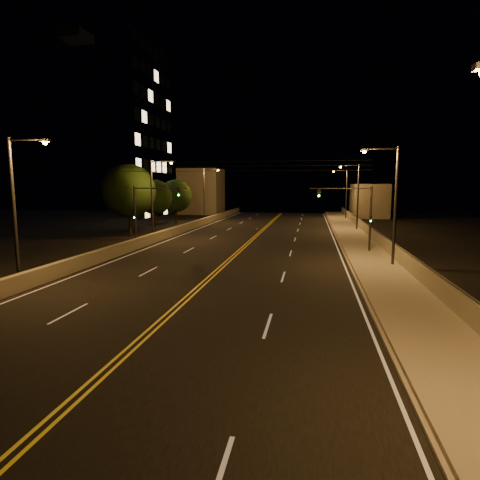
% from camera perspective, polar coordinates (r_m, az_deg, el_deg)
% --- Properties ---
extents(road, '(18.00, 120.00, 0.02)m').
position_cam_1_polar(road, '(26.67, -3.49, -4.63)').
color(road, black).
rests_on(road, ground).
extents(sidewalk, '(3.60, 120.00, 0.30)m').
position_cam_1_polar(sidewalk, '(26.34, 20.09, -4.95)').
color(sidewalk, gray).
rests_on(sidewalk, ground).
extents(curb, '(0.14, 120.00, 0.15)m').
position_cam_1_polar(curb, '(26.09, 16.03, -5.06)').
color(curb, gray).
rests_on(curb, ground).
extents(parapet_wall, '(0.30, 120.00, 1.00)m').
position_cam_1_polar(parapet_wall, '(26.55, 23.67, -3.60)').
color(parapet_wall, gray).
rests_on(parapet_wall, sidewalk).
extents(jersey_barrier, '(0.45, 120.00, 0.96)m').
position_cam_1_polar(jersey_barrier, '(30.19, -21.20, -2.79)').
color(jersey_barrier, gray).
rests_on(jersey_barrier, ground).
extents(distant_building_right, '(6.00, 10.00, 5.99)m').
position_cam_1_polar(distant_building_right, '(77.54, 17.85, 5.37)').
color(distant_building_right, gray).
rests_on(distant_building_right, ground).
extents(distant_building_left, '(8.00, 8.00, 9.07)m').
position_cam_1_polar(distant_building_left, '(82.63, -5.48, 6.89)').
color(distant_building_left, gray).
rests_on(distant_building_left, ground).
extents(parapet_rail, '(0.06, 120.00, 0.06)m').
position_cam_1_polar(parapet_rail, '(26.45, 23.74, -2.47)').
color(parapet_rail, black).
rests_on(parapet_rail, parapet_wall).
extents(lane_markings, '(17.32, 116.00, 0.00)m').
position_cam_1_polar(lane_markings, '(26.60, -3.53, -4.64)').
color(lane_markings, silver).
rests_on(lane_markings, road).
extents(streetlight_1, '(2.55, 0.28, 8.34)m').
position_cam_1_polar(streetlight_1, '(29.28, 20.72, 5.57)').
color(streetlight_1, '#2D2D33').
rests_on(streetlight_1, ground).
extents(streetlight_2, '(2.55, 0.28, 8.34)m').
position_cam_1_polar(streetlight_2, '(51.94, 16.12, 6.50)').
color(streetlight_2, '#2D2D33').
rests_on(streetlight_2, ground).
extents(streetlight_3, '(2.55, 0.28, 8.34)m').
position_cam_1_polar(streetlight_3, '(68.71, 14.67, 6.79)').
color(streetlight_3, '#2D2D33').
rests_on(streetlight_3, ground).
extents(streetlight_4, '(2.55, 0.28, 8.34)m').
position_cam_1_polar(streetlight_4, '(25.51, -29.03, 4.85)').
color(streetlight_4, '#2D2D33').
rests_on(streetlight_4, ground).
extents(streetlight_5, '(2.55, 0.28, 8.34)m').
position_cam_1_polar(streetlight_5, '(42.70, -12.06, 6.43)').
color(streetlight_5, '#2D2D33').
rests_on(streetlight_5, ground).
extents(streetlight_6, '(2.55, 0.28, 8.34)m').
position_cam_1_polar(streetlight_6, '(62.25, -4.87, 6.93)').
color(streetlight_6, '#2D2D33').
rests_on(streetlight_6, ground).
extents(traffic_signal_right, '(5.11, 0.31, 5.68)m').
position_cam_1_polar(traffic_signal_right, '(34.79, 16.40, 3.99)').
color(traffic_signal_right, '#2D2D33').
rests_on(traffic_signal_right, ground).
extents(traffic_signal_left, '(5.11, 0.31, 5.68)m').
position_cam_1_polar(traffic_signal_left, '(37.66, -13.27, 4.36)').
color(traffic_signal_left, '#2D2D33').
rests_on(traffic_signal_left, ground).
extents(overhead_wires, '(22.00, 0.03, 0.83)m').
position_cam_1_polar(overhead_wires, '(35.40, 0.08, 10.47)').
color(overhead_wires, black).
extents(building_tower, '(24.00, 15.00, 28.02)m').
position_cam_1_polar(building_tower, '(67.20, -21.84, 13.80)').
color(building_tower, gray).
rests_on(building_tower, ground).
extents(tree_0, '(6.00, 6.00, 8.13)m').
position_cam_1_polar(tree_0, '(47.07, -15.50, 6.74)').
color(tree_0, black).
rests_on(tree_0, ground).
extents(tree_1, '(4.83, 4.83, 6.54)m').
position_cam_1_polar(tree_1, '(57.01, -12.04, 5.97)').
color(tree_1, black).
rests_on(tree_1, ground).
extents(tree_2, '(4.88, 4.88, 6.62)m').
position_cam_1_polar(tree_2, '(61.58, -9.16, 6.21)').
color(tree_2, black).
rests_on(tree_2, ground).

